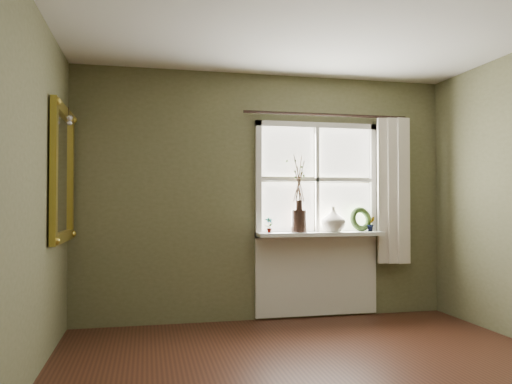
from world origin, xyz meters
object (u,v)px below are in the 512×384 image
object	(u,v)px
dark_jug	(299,221)
gilt_mirror	(63,174)
wreath	(361,222)
cream_vase	(333,219)

from	to	relation	value
dark_jug	gilt_mirror	xyz separation A→B (m)	(-2.28, -0.42, 0.45)
dark_jug	wreath	xyz separation A→B (m)	(0.71, 0.04, -0.02)
gilt_mirror	wreath	bearing A→B (deg)	8.74
dark_jug	cream_vase	world-z (taller)	cream_vase
wreath	gilt_mirror	bearing A→B (deg)	174.80
dark_jug	wreath	bearing A→B (deg)	3.21
cream_vase	gilt_mirror	size ratio (longest dim) A/B	0.23
dark_jug	cream_vase	xyz separation A→B (m)	(0.38, 0.00, 0.02)
wreath	gilt_mirror	distance (m)	3.06
wreath	gilt_mirror	xyz separation A→B (m)	(-2.99, -0.46, 0.46)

